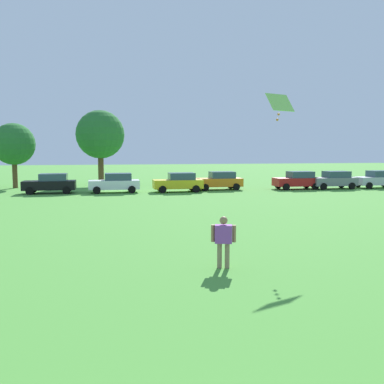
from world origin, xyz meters
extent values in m
plane|color=#4C9338|center=(0.00, 30.00, 0.00)|extent=(160.00, 160.00, 0.00)
cylinder|color=#8C7259|center=(2.81, 10.80, 0.39)|extent=(0.15, 0.15, 0.79)
cylinder|color=#8C7259|center=(2.59, 10.87, 0.39)|extent=(0.15, 0.15, 0.79)
cube|color=purple|center=(2.70, 10.84, 1.07)|extent=(0.59, 0.44, 0.56)
cylinder|color=#936B4C|center=(3.01, 10.74, 1.09)|extent=(0.12, 0.12, 0.53)
cylinder|color=#936B4C|center=(2.39, 10.93, 1.09)|extent=(0.12, 0.12, 0.53)
sphere|color=#936B4C|center=(2.70, 10.84, 1.49)|extent=(0.25, 0.25, 0.25)
cube|color=#8CD859|center=(6.11, 14.62, 5.55)|extent=(1.25, 0.88, 0.72)
sphere|color=orange|center=(6.11, 14.62, 5.30)|extent=(0.10, 0.10, 0.10)
sphere|color=orange|center=(6.06, 14.62, 5.08)|extent=(0.10, 0.10, 0.10)
sphere|color=orange|center=(6.01, 14.62, 4.86)|extent=(0.10, 0.10, 0.10)
cube|color=black|center=(-5.49, 35.70, 0.70)|extent=(4.30, 1.80, 0.76)
cube|color=#334756|center=(-5.14, 35.70, 1.38)|extent=(2.24, 1.58, 0.60)
cylinder|color=black|center=(-6.95, 34.80, 0.32)|extent=(0.64, 0.22, 0.64)
cylinder|color=black|center=(-6.95, 36.60, 0.32)|extent=(0.64, 0.22, 0.64)
cylinder|color=black|center=(-4.03, 34.80, 0.32)|extent=(0.64, 0.22, 0.64)
cylinder|color=black|center=(-4.03, 36.60, 0.32)|extent=(0.64, 0.22, 0.64)
cube|color=white|center=(-0.09, 35.25, 0.70)|extent=(4.30, 1.80, 0.76)
cube|color=#334756|center=(0.26, 35.25, 1.38)|extent=(2.24, 1.58, 0.60)
cylinder|color=black|center=(-1.55, 34.35, 0.32)|extent=(0.64, 0.22, 0.64)
cylinder|color=black|center=(-1.55, 36.15, 0.32)|extent=(0.64, 0.22, 0.64)
cylinder|color=black|center=(1.38, 34.35, 0.32)|extent=(0.64, 0.22, 0.64)
cylinder|color=black|center=(1.38, 36.15, 0.32)|extent=(0.64, 0.22, 0.64)
cube|color=yellow|center=(5.42, 34.75, 0.70)|extent=(4.30, 1.80, 0.76)
cube|color=#334756|center=(5.76, 34.75, 1.38)|extent=(2.24, 1.58, 0.60)
cylinder|color=black|center=(3.96, 33.85, 0.32)|extent=(0.64, 0.22, 0.64)
cylinder|color=black|center=(3.96, 35.65, 0.32)|extent=(0.64, 0.22, 0.64)
cylinder|color=black|center=(6.88, 33.85, 0.32)|extent=(0.64, 0.22, 0.64)
cylinder|color=black|center=(6.88, 35.65, 0.32)|extent=(0.64, 0.22, 0.64)
cube|color=orange|center=(9.47, 35.99, 0.70)|extent=(4.30, 1.80, 0.76)
cube|color=#334756|center=(9.82, 35.99, 1.38)|extent=(2.24, 1.58, 0.60)
cylinder|color=black|center=(8.01, 35.09, 0.32)|extent=(0.64, 0.22, 0.64)
cylinder|color=black|center=(8.01, 36.89, 0.32)|extent=(0.64, 0.22, 0.64)
cylinder|color=black|center=(10.93, 35.09, 0.32)|extent=(0.64, 0.22, 0.64)
cylinder|color=black|center=(10.93, 36.89, 0.32)|extent=(0.64, 0.22, 0.64)
cube|color=red|center=(16.86, 35.02, 0.70)|extent=(4.30, 1.80, 0.76)
cube|color=#334756|center=(17.20, 35.02, 1.38)|extent=(2.24, 1.58, 0.60)
cylinder|color=black|center=(15.40, 34.12, 0.32)|extent=(0.64, 0.22, 0.64)
cylinder|color=black|center=(15.40, 35.92, 0.32)|extent=(0.64, 0.22, 0.64)
cylinder|color=black|center=(18.32, 34.12, 0.32)|extent=(0.64, 0.22, 0.64)
cylinder|color=black|center=(18.32, 35.92, 0.32)|extent=(0.64, 0.22, 0.64)
cube|color=slate|center=(20.42, 34.70, 0.70)|extent=(4.30, 1.80, 0.76)
cube|color=#334756|center=(20.77, 34.70, 1.38)|extent=(2.24, 1.58, 0.60)
cylinder|color=black|center=(18.96, 33.80, 0.32)|extent=(0.64, 0.22, 0.64)
cylinder|color=black|center=(18.96, 35.60, 0.32)|extent=(0.64, 0.22, 0.64)
cylinder|color=black|center=(21.89, 33.80, 0.32)|extent=(0.64, 0.22, 0.64)
cylinder|color=black|center=(21.89, 35.60, 0.32)|extent=(0.64, 0.22, 0.64)
cube|color=silver|center=(25.19, 34.74, 0.70)|extent=(4.30, 1.80, 0.76)
cube|color=#334756|center=(25.54, 34.74, 1.38)|extent=(2.24, 1.58, 0.60)
cylinder|color=black|center=(23.73, 33.84, 0.32)|extent=(0.64, 0.22, 0.64)
cylinder|color=black|center=(23.73, 35.64, 0.32)|extent=(0.64, 0.22, 0.64)
cylinder|color=black|center=(26.65, 35.64, 0.32)|extent=(0.64, 0.22, 0.64)
cylinder|color=brown|center=(-9.42, 41.79, 1.28)|extent=(0.47, 0.47, 2.55)
sphere|color=#286B2D|center=(-9.42, 41.79, 4.26)|extent=(4.03, 4.03, 4.03)
cylinder|color=brown|center=(-1.25, 43.55, 1.59)|extent=(0.59, 0.59, 3.18)
sphere|color=#286B2D|center=(-1.25, 43.55, 5.32)|extent=(5.02, 5.02, 5.02)
camera|label=1|loc=(-0.82, -1.27, 3.61)|focal=38.95mm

